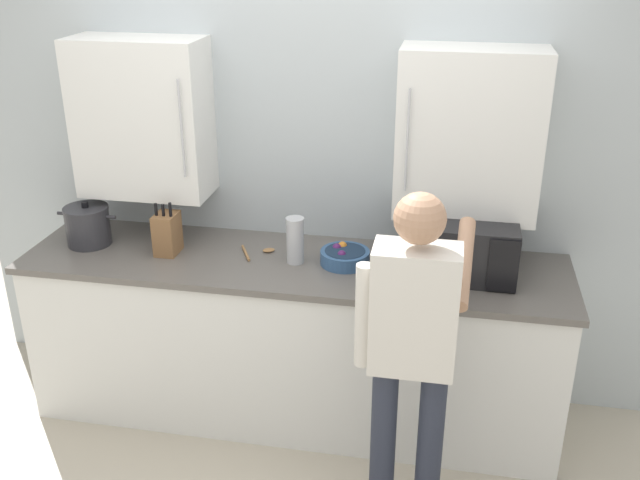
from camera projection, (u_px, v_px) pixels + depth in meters
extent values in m
cube|color=#B2BCC1|center=(308.00, 149.00, 3.80)|extent=(3.88, 0.10, 2.79)
cube|color=white|center=(142.00, 118.00, 3.68)|extent=(0.68, 0.32, 0.81)
cylinder|color=#B7BABF|center=(182.00, 129.00, 3.47)|extent=(0.01, 0.01, 0.49)
cube|color=white|center=(469.00, 134.00, 3.39)|extent=(0.68, 0.32, 0.81)
cylinder|color=#B7BABF|center=(407.00, 141.00, 3.28)|extent=(0.01, 0.01, 0.49)
cube|color=white|center=(294.00, 341.00, 3.83)|extent=(2.75, 0.67, 0.88)
cube|color=#605B56|center=(293.00, 264.00, 3.64)|extent=(2.79, 0.71, 0.03)
cube|color=black|center=(282.00, 438.00, 3.70)|extent=(2.75, 0.04, 0.09)
cube|color=black|center=(464.00, 244.00, 3.48)|extent=(0.49, 0.41, 0.28)
cube|color=beige|center=(450.00, 244.00, 3.48)|extent=(0.31, 0.35, 0.22)
cube|color=black|center=(503.00, 266.00, 3.26)|extent=(0.14, 0.01, 0.26)
cube|color=black|center=(403.00, 274.00, 3.18)|extent=(0.06, 0.36, 0.26)
cube|color=brown|center=(167.00, 234.00, 3.68)|extent=(0.11, 0.15, 0.22)
cylinder|color=black|center=(156.00, 209.00, 3.61)|extent=(0.02, 0.02, 0.06)
cylinder|color=black|center=(163.00, 210.00, 3.61)|extent=(0.02, 0.02, 0.06)
cylinder|color=black|center=(170.00, 210.00, 3.60)|extent=(0.02, 0.02, 0.07)
cylinder|color=#335684|center=(345.00, 257.00, 3.59)|extent=(0.25, 0.25, 0.07)
cylinder|color=#192B42|center=(345.00, 254.00, 3.59)|extent=(0.20, 0.20, 0.04)
sphere|color=#511E5B|center=(342.00, 255.00, 3.55)|extent=(0.04, 0.04, 0.04)
sphere|color=#511E5B|center=(337.00, 248.00, 3.62)|extent=(0.05, 0.05, 0.05)
sphere|color=orange|center=(342.00, 246.00, 3.64)|extent=(0.05, 0.05, 0.05)
cylinder|color=#A37547|center=(246.00, 253.00, 3.70)|extent=(0.09, 0.17, 0.01)
ellipsoid|color=#A37547|center=(269.00, 250.00, 3.73)|extent=(0.08, 0.07, 0.02)
cylinder|color=#2D2D33|center=(88.00, 227.00, 3.79)|extent=(0.23, 0.23, 0.19)
cylinder|color=#2D2D33|center=(85.00, 209.00, 3.75)|extent=(0.23, 0.23, 0.02)
cylinder|color=black|center=(85.00, 205.00, 3.74)|extent=(0.04, 0.04, 0.03)
cylinder|color=#2D2D33|center=(62.00, 213.00, 3.79)|extent=(0.05, 0.02, 0.02)
cylinder|color=#2D2D33|center=(111.00, 217.00, 3.74)|extent=(0.05, 0.02, 0.02)
cylinder|color=#B7BABF|center=(295.00, 243.00, 3.58)|extent=(0.09, 0.09, 0.21)
cylinder|color=#B7BABF|center=(295.00, 221.00, 3.53)|extent=(0.09, 0.09, 0.03)
cylinder|color=#282D3D|center=(383.00, 445.00, 3.09)|extent=(0.11, 0.11, 0.84)
cylinder|color=#282D3D|center=(429.00, 451.00, 3.06)|extent=(0.11, 0.11, 0.84)
cube|color=silver|center=(414.00, 309.00, 2.80)|extent=(0.34, 0.20, 0.53)
sphere|color=tan|center=(420.00, 218.00, 2.65)|extent=(0.20, 0.20, 0.20)
cylinder|color=tan|center=(464.00, 262.00, 2.92)|extent=(0.09, 0.47, 0.24)
cylinder|color=silver|center=(364.00, 316.00, 2.86)|extent=(0.07, 0.07, 0.45)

